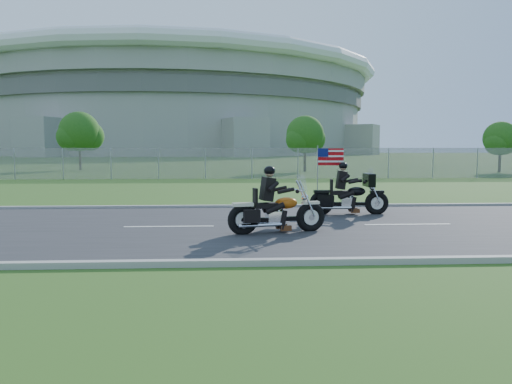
{
  "coord_description": "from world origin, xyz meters",
  "views": [
    {
      "loc": [
        -0.53,
        -12.26,
        1.96
      ],
      "look_at": [
        0.15,
        0.0,
        0.89
      ],
      "focal_mm": 35.0,
      "sensor_mm": 36.0,
      "label": 1
    }
  ],
  "objects": [
    {
      "name": "stadium",
      "position": [
        -20.0,
        170.0,
        15.58
      ],
      "size": [
        140.4,
        140.4,
        29.2
      ],
      "color": "#A3A099",
      "rests_on": "ground"
    },
    {
      "name": "motorcycle_follow",
      "position": [
        2.99,
        2.07,
        0.54
      ],
      "size": [
        2.34,
        0.77,
        1.95
      ],
      "rotation": [
        0.0,
        0.0,
        -0.04
      ],
      "color": "black",
      "rests_on": "ground"
    },
    {
      "name": "curb_south",
      "position": [
        0.0,
        -4.05,
        0.05
      ],
      "size": [
        120.0,
        0.18,
        0.12
      ],
      "primitive_type": "cube",
      "color": "#9E9B93",
      "rests_on": "ground"
    },
    {
      "name": "motorcycle_lead",
      "position": [
        0.55,
        -1.01,
        0.5
      ],
      "size": [
        2.32,
        0.91,
        1.58
      ],
      "rotation": [
        0.0,
        0.0,
        0.23
      ],
      "color": "black",
      "rests_on": "ground"
    },
    {
      "name": "tree_fence_near",
      "position": [
        6.04,
        30.04,
        2.97
      ],
      "size": [
        3.52,
        3.28,
        4.75
      ],
      "color": "#382316",
      "rests_on": "ground"
    },
    {
      "name": "curb_north",
      "position": [
        0.0,
        4.05,
        0.05
      ],
      "size": [
        120.0,
        0.18,
        0.12
      ],
      "primitive_type": "cube",
      "color": "#9E9B93",
      "rests_on": "ground"
    },
    {
      "name": "fence",
      "position": [
        -5.0,
        20.0,
        1.0
      ],
      "size": [
        60.0,
        0.03,
        2.0
      ],
      "primitive_type": "cube",
      "color": "gray",
      "rests_on": "ground"
    },
    {
      "name": "tree_fence_far",
      "position": [
        22.04,
        28.03,
        2.64
      ],
      "size": [
        3.08,
        2.87,
        4.2
      ],
      "color": "#382316",
      "rests_on": "ground"
    },
    {
      "name": "ground",
      "position": [
        0.0,
        0.0,
        0.0
      ],
      "size": [
        420.0,
        420.0,
        0.0
      ],
      "primitive_type": "plane",
      "color": "#254716",
      "rests_on": "ground"
    },
    {
      "name": "tree_fence_mid",
      "position": [
        -13.95,
        34.04,
        3.3
      ],
      "size": [
        3.96,
        3.69,
        5.3
      ],
      "color": "#382316",
      "rests_on": "ground"
    },
    {
      "name": "road",
      "position": [
        0.0,
        0.0,
        0.02
      ],
      "size": [
        120.0,
        8.0,
        0.04
      ],
      "primitive_type": "cube",
      "color": "#28282B",
      "rests_on": "ground"
    }
  ]
}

